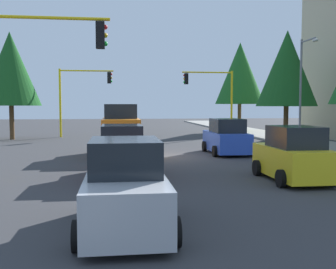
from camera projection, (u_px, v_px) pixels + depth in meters
name	position (u px, v px, depth m)	size (l,w,h in m)	color
ground_plane	(170.00, 156.00, 21.42)	(120.00, 120.00, 0.00)	#353538
sidewalk_kerb	(311.00, 144.00, 27.71)	(80.00, 4.00, 0.15)	gray
lane_arrow_near	(109.00, 218.00, 9.65)	(2.40, 1.10, 1.10)	silver
traffic_signal_far_right	(81.00, 89.00, 34.23)	(0.36, 4.59, 5.80)	yellow
traffic_signal_near_right	(33.00, 63.00, 14.44)	(0.36, 4.59, 6.00)	yellow
traffic_signal_far_left	(212.00, 90.00, 35.70)	(0.36, 4.59, 5.78)	yellow
street_lamp_curbside	(303.00, 80.00, 25.86)	(2.15, 0.28, 7.00)	slate
tree_roadside_far	(240.00, 73.00, 40.02)	(4.88, 4.88, 8.95)	brown
tree_roadside_mid	(287.00, 69.00, 30.22)	(4.55, 4.55, 8.34)	brown
tree_opposite_side	(10.00, 69.00, 31.47)	(4.62, 4.62, 8.47)	brown
delivery_van_orange	(121.00, 132.00, 21.56)	(4.80, 2.22, 2.77)	orange
car_blue	(226.00, 138.00, 22.40)	(4.07, 2.10, 1.98)	blue
car_silver	(125.00, 189.00, 8.70)	(3.77, 2.01, 1.98)	#B2B5BA
car_yellow	(293.00, 156.00, 14.41)	(3.70, 2.01, 1.98)	yellow
car_red	(122.00, 154.00, 15.05)	(4.09, 2.01, 1.98)	red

